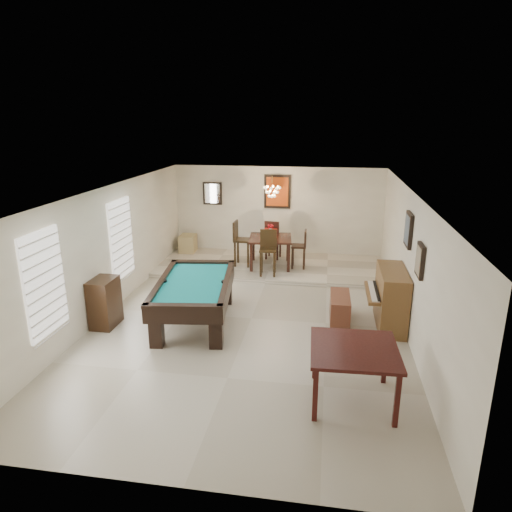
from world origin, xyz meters
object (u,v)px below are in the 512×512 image
(square_table, at_px, (353,374))
(dining_table, at_px, (270,250))
(dining_chair_south, at_px, (268,253))
(dining_chair_west, at_px, (243,243))
(upright_piano, at_px, (384,298))
(flower_vase, at_px, (270,228))
(piano_bench, at_px, (340,308))
(corner_bench, at_px, (188,243))
(apothecary_chest, at_px, (105,302))
(dining_chair_east, at_px, (299,249))
(pool_table, at_px, (195,302))
(dining_chair_north, at_px, (273,239))
(chandelier, at_px, (272,188))

(square_table, distance_m, dining_table, 5.95)
(dining_chair_south, bearing_deg, dining_chair_west, 133.97)
(upright_piano, relative_size, flower_vase, 5.65)
(piano_bench, xyz_separation_m, corner_bench, (-4.35, 3.89, 0.10))
(apothecary_chest, bearing_deg, dining_chair_south, 48.41)
(square_table, xyz_separation_m, dining_table, (-1.91, 5.63, 0.15))
(square_table, xyz_separation_m, corner_bench, (-4.48, 6.58, -0.05))
(dining_chair_east, bearing_deg, apothecary_chest, -43.76)
(pool_table, height_order, dining_chair_north, dining_chair_north)
(square_table, height_order, dining_chair_south, dining_chair_south)
(apothecary_chest, xyz_separation_m, dining_table, (2.75, 3.86, 0.09))
(flower_vase, distance_m, dining_chair_north, 0.86)
(dining_chair_south, height_order, chandelier, chandelier)
(dining_table, xyz_separation_m, dining_chair_west, (-0.73, -0.04, 0.15))
(pool_table, distance_m, dining_table, 3.61)
(dining_chair_north, relative_size, corner_bench, 1.98)
(dining_chair_north, bearing_deg, square_table, 114.38)
(upright_piano, relative_size, piano_bench, 1.40)
(dining_chair_north, bearing_deg, upright_piano, 132.84)
(square_table, distance_m, dining_chair_north, 6.63)
(square_table, relative_size, dining_chair_east, 1.20)
(dining_table, bearing_deg, upright_piano, -48.82)
(flower_vase, relative_size, dining_chair_west, 0.20)
(piano_bench, height_order, dining_chair_south, dining_chair_south)
(dining_chair_north, bearing_deg, corner_bench, 2.10)
(flower_vase, height_order, dining_chair_east, flower_vase)
(upright_piano, relative_size, dining_chair_east, 1.35)
(apothecary_chest, bearing_deg, corner_bench, 87.80)
(dining_table, bearing_deg, piano_bench, -58.74)
(flower_vase, bearing_deg, piano_bench, -58.74)
(chandelier, bearing_deg, dining_table, -98.85)
(dining_chair_west, height_order, chandelier, chandelier)
(dining_chair_west, bearing_deg, flower_vase, -85.02)
(dining_chair_east, distance_m, corner_bench, 3.46)
(upright_piano, bearing_deg, dining_chair_north, 125.30)
(flower_vase, bearing_deg, dining_chair_west, -176.89)
(dining_table, height_order, dining_chair_west, dining_chair_west)
(dining_chair_south, relative_size, chandelier, 1.88)
(pool_table, bearing_deg, piano_bench, 2.85)
(dining_table, distance_m, dining_chair_east, 0.75)
(apothecary_chest, xyz_separation_m, dining_chair_east, (3.50, 3.84, 0.14))
(dining_chair_east, bearing_deg, flower_vase, -92.65)
(dining_chair_east, bearing_deg, pool_table, -29.16)
(apothecary_chest, distance_m, flower_vase, 4.78)
(flower_vase, height_order, corner_bench, flower_vase)
(dining_table, distance_m, dining_chair_west, 0.74)
(pool_table, height_order, dining_chair_south, dining_chair_south)
(corner_bench, height_order, chandelier, chandelier)
(flower_vase, bearing_deg, dining_chair_north, 90.54)
(upright_piano, relative_size, dining_chair_north, 1.25)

